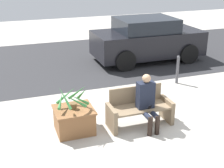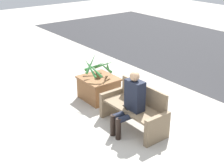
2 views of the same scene
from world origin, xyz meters
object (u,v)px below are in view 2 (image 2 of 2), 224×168
Objects in this scene: planter_box at (99,87)px; potted_plant at (98,67)px; person_seated at (131,101)px; bench at (135,109)px.

potted_plant reaches higher than planter_box.
person_seated reaches higher than planter_box.
potted_plant is (-1.56, 0.35, 0.13)m from person_seated.
potted_plant is (-1.47, 0.16, 0.41)m from bench.
person_seated is (0.09, -0.19, 0.27)m from bench.
bench is 1.47m from planter_box.
planter_box is (-1.55, 0.35, -0.37)m from person_seated.
person_seated is at bearing -12.61° from potted_plant.
planter_box is (-1.45, 0.16, -0.09)m from bench.
bench reaches higher than planter_box.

